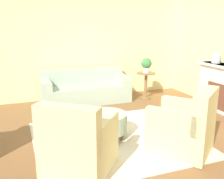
% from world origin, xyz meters
% --- Properties ---
extents(ground_plane, '(16.00, 16.00, 0.00)m').
position_xyz_m(ground_plane, '(0.00, 0.00, 0.00)').
color(ground_plane, brown).
extents(wall_back, '(9.74, 0.12, 2.80)m').
position_xyz_m(wall_back, '(0.00, 2.93, 1.40)').
color(wall_back, beige).
rests_on(wall_back, ground_plane).
extents(rug, '(2.74, 2.53, 0.01)m').
position_xyz_m(rug, '(0.00, 0.00, 0.01)').
color(rug, beige).
rests_on(rug, ground_plane).
extents(couch, '(2.23, 0.84, 0.82)m').
position_xyz_m(couch, '(0.10, 2.38, 0.31)').
color(couch, '#9EB29E').
rests_on(couch, ground_plane).
extents(armchair_left, '(1.19, 1.20, 1.01)m').
position_xyz_m(armchair_left, '(-0.84, -0.82, 0.38)').
color(armchair_left, beige).
rests_on(armchair_left, rug).
extents(armchair_right, '(1.19, 1.20, 1.01)m').
position_xyz_m(armchair_right, '(0.84, -0.82, 0.38)').
color(armchair_right, beige).
rests_on(armchair_right, rug).
extents(ottoman_table, '(0.75, 0.75, 0.44)m').
position_xyz_m(ottoman_table, '(-0.13, 0.11, 0.29)').
color(ottoman_table, '#9EB29E').
rests_on(ottoman_table, rug).
extents(side_table, '(0.49, 0.49, 0.71)m').
position_xyz_m(side_table, '(1.71, 2.12, 0.47)').
color(side_table, olive).
rests_on(side_table, ground_plane).
extents(vase_mantel_near, '(0.21, 0.21, 0.24)m').
position_xyz_m(vase_mantel_near, '(2.84, 0.86, 1.17)').
color(vase_mantel_near, silver).
rests_on(vase_mantel_near, fireplace).
extents(potted_plant_on_side_table, '(0.27, 0.27, 0.38)m').
position_xyz_m(potted_plant_on_side_table, '(1.71, 2.12, 0.93)').
color(potted_plant_on_side_table, beige).
rests_on(potted_plant_on_side_table, side_table).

